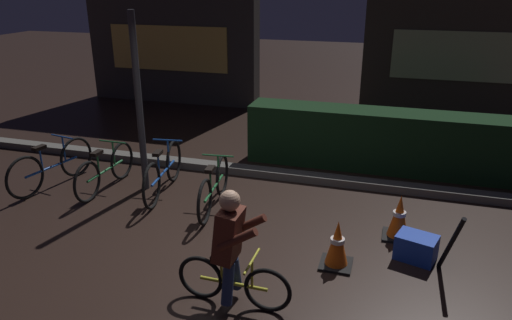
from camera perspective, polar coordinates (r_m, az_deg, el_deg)
ground_plane at (r=6.03m, az=-3.51°, el=-9.79°), size 40.00×40.00×0.00m
sidewalk_curb at (r=7.89m, az=1.94°, el=-1.58°), size 12.00×0.24×0.12m
hedge_row at (r=8.36m, az=15.63°, el=2.19°), size 4.80×0.70×1.00m
storefront_left at (r=12.70m, az=-10.05°, el=16.35°), size 4.48×0.54×4.28m
storefront_right at (r=12.15m, az=23.84°, el=15.46°), size 4.43×0.54×4.58m
street_post at (r=7.25m, az=-13.71°, el=6.39°), size 0.10×0.10×2.66m
parked_bike_leftmost at (r=8.07m, az=-23.06°, el=-0.65°), size 0.46×1.61×0.75m
parked_bike_left_mid at (r=7.68m, az=-17.43°, el=-1.11°), size 0.46×1.52×0.70m
parked_bike_center_left at (r=7.32m, az=-10.94°, el=-1.37°), size 0.46×1.66×0.77m
parked_bike_center_right at (r=6.76m, az=-5.01°, el=-3.19°), size 0.46×1.54×0.71m
traffic_cone_near at (r=5.54m, az=9.61°, el=-9.84°), size 0.36×0.36×0.56m
traffic_cone_far at (r=6.27m, az=16.60°, el=-6.54°), size 0.36×0.36×0.58m
blue_crate at (r=5.94m, az=18.47°, el=-9.80°), size 0.51×0.43×0.30m
cyclist at (r=4.72m, az=-2.97°, el=-10.36°), size 1.19×0.52×1.25m
closed_umbrella at (r=5.63m, az=22.12°, el=-9.16°), size 0.19×0.38×0.80m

